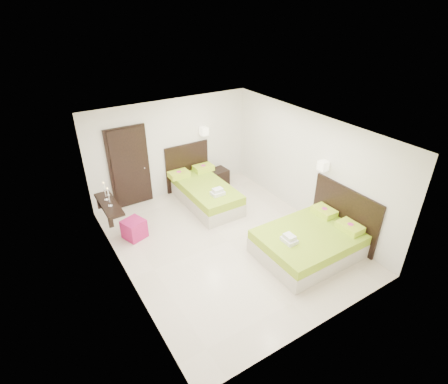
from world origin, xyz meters
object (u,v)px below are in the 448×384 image
bed_double (311,241)px  ottoman (134,229)px  bed_single (204,191)px  nightstand (218,177)px

bed_double → ottoman: bed_double is taller
bed_single → nightstand: size_ratio=4.20×
bed_double → ottoman: bearing=139.8°
bed_single → bed_double: bearing=-73.8°
bed_single → ottoman: bearing=-166.4°
bed_single → nightstand: 1.12m
nightstand → ottoman: (-2.97, -1.22, -0.01)m
bed_double → nightstand: size_ratio=4.06×
bed_double → nightstand: (-0.03, 3.74, -0.08)m
bed_single → bed_double: 3.16m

